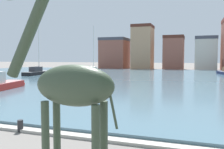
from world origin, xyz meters
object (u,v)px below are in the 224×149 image
(giraffe_statue, at_px, (68,90))
(sailboat_black, at_px, (39,73))
(sailboat_grey, at_px, (94,72))
(mooring_bollard, at_px, (20,126))

(giraffe_statue, distance_m, sailboat_black, 38.36)
(sailboat_black, xyz_separation_m, sailboat_grey, (7.87, 5.50, -0.01))
(sailboat_grey, bearing_deg, mooring_bollard, -71.90)
(sailboat_grey, height_order, mooring_bollard, sailboat_grey)
(mooring_bollard, bearing_deg, sailboat_grey, 108.10)
(giraffe_statue, bearing_deg, mooring_bollard, 139.38)
(giraffe_statue, height_order, sailboat_black, sailboat_black)
(sailboat_black, relative_size, sailboat_grey, 0.94)
(sailboat_black, distance_m, mooring_bollard, 32.60)
(mooring_bollard, bearing_deg, sailboat_black, 124.48)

